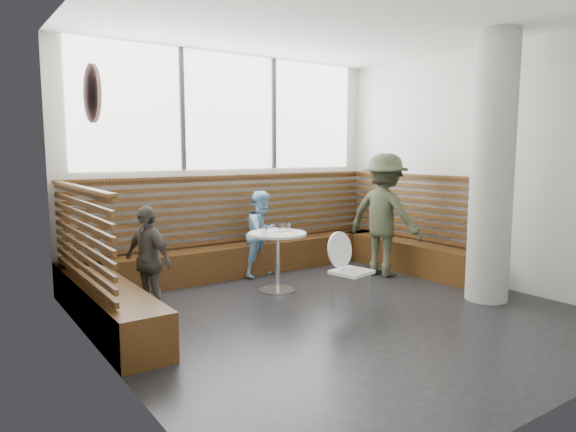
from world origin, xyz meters
TOP-DOWN VIEW (x-y plane):
  - room at (0.00, 0.00)m, footprint 5.00×5.00m
  - booth at (0.00, 1.77)m, footprint 5.00×2.50m
  - concrete_column at (1.85, -0.60)m, footprint 0.50×0.50m
  - wall_art at (-2.46, 0.40)m, footprint 0.03×0.50m
  - cafe_table at (-0.04, 1.18)m, footprint 0.75×0.75m
  - cafe_chair at (0.24, 0.14)m, footprint 0.42×0.41m
  - adult_man at (1.72, 1.02)m, footprint 0.89×1.26m
  - child_back at (0.23, 1.97)m, footprint 0.73×0.64m
  - child_left at (-1.74, 1.22)m, footprint 0.51×0.77m
  - plate_near at (-0.13, 1.27)m, footprint 0.21×0.21m
  - plate_far at (0.03, 1.28)m, footprint 0.19×0.19m
  - glass_left at (-0.27, 1.13)m, footprint 0.07×0.07m
  - glass_mid at (-0.01, 1.13)m, footprint 0.07×0.07m
  - glass_right at (0.15, 1.22)m, footprint 0.07×0.07m
  - menu_card at (-0.02, 1.04)m, footprint 0.25×0.21m

SIDE VIEW (x-z plane):
  - booth at x=0.00m, z-range -0.31..1.13m
  - cafe_chair at x=0.24m, z-range 0.07..0.95m
  - cafe_table at x=-0.04m, z-range 0.17..0.94m
  - child_left at x=-1.74m, z-range 0.00..1.21m
  - child_back at x=0.23m, z-range 0.00..1.24m
  - menu_card at x=-0.02m, z-range 0.77..0.77m
  - plate_far at x=0.03m, z-range 0.77..0.78m
  - plate_near at x=-0.13m, z-range 0.77..0.79m
  - glass_left at x=-0.27m, z-range 0.77..0.88m
  - glass_right at x=0.15m, z-range 0.77..0.88m
  - glass_mid at x=-0.01m, z-range 0.77..0.88m
  - adult_man at x=1.72m, z-range 0.00..1.78m
  - concrete_column at x=1.85m, z-range 0.00..3.20m
  - room at x=0.00m, z-range 0.00..3.20m
  - wall_art at x=-2.46m, z-range 2.05..2.55m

